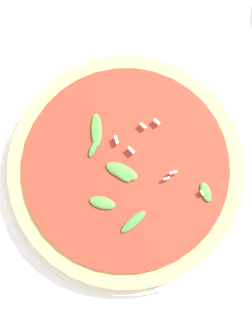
# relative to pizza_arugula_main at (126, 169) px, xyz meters

# --- Properties ---
(ground_plane) EXTENTS (6.00, 6.00, 0.00)m
(ground_plane) POSITION_rel_pizza_arugula_main_xyz_m (0.01, -0.02, -0.02)
(ground_plane) COLOR white
(pizza_arugula_main) EXTENTS (0.35, 0.35, 0.05)m
(pizza_arugula_main) POSITION_rel_pizza_arugula_main_xyz_m (0.00, 0.00, 0.00)
(pizza_arugula_main) COLOR silver
(pizza_arugula_main) RESTS_ON ground_plane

